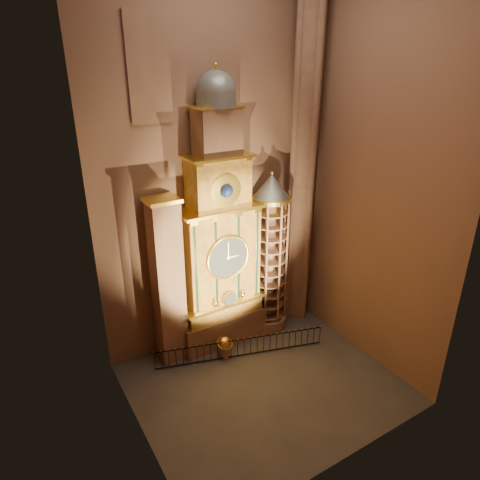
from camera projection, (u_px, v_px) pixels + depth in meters
floor at (264, 384)px, 24.21m from camera, size 14.00×14.00×0.00m
wall_back at (210, 171)px, 24.59m from camera, size 22.00×0.00×22.00m
wall_left at (120, 226)px, 16.54m from camera, size 0.00×22.00×22.00m
wall_right at (375, 178)px, 23.21m from camera, size 0.00×22.00×22.00m
astronomical_clock at (220, 246)px, 25.48m from camera, size 5.60×2.41×16.70m
portrait_tower at (168, 282)px, 24.48m from camera, size 1.80×1.60×10.20m
stair_turret at (270, 256)px, 27.49m from camera, size 2.50×2.50×10.80m
gothic_pier at (304, 162)px, 26.71m from camera, size 2.04×2.04×22.00m
stained_glass_window at (149, 69)px, 20.83m from camera, size 2.20×0.14×5.20m
celestial_globe at (225, 346)px, 26.02m from camera, size 1.24×1.20×1.43m
iron_railing at (241, 348)px, 26.13m from camera, size 10.00×3.07×1.23m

